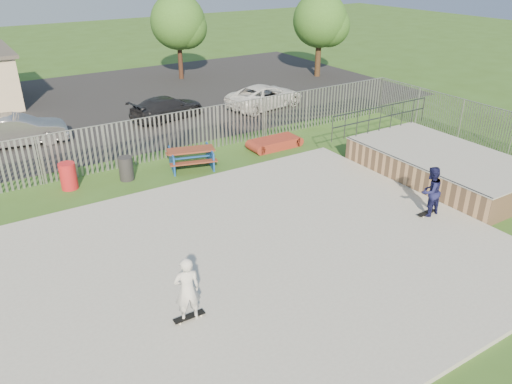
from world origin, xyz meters
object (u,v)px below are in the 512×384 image
trash_bin_grey (126,169)px  car_dark (167,108)px  car_silver (18,130)px  trash_bin_red (68,176)px  skater_navy (430,191)px  tree_mid (178,22)px  skater_white (187,290)px  car_white (265,96)px  funbox (275,143)px  picnic_table (191,158)px  tree_right (320,20)px

trash_bin_grey → car_dark: 8.07m
car_silver → car_dark: 7.56m
trash_bin_red → skater_navy: 13.30m
tree_mid → skater_white: tree_mid is taller
car_dark → car_white: 5.80m
car_silver → car_dark: (7.56, 0.10, -0.10)m
car_dark → skater_navy: bearing=177.8°
car_silver → trash_bin_red: bearing=-164.8°
car_white → skater_navy: size_ratio=2.74×
funbox → tree_mid: size_ratio=0.37×
car_dark → car_white: car_white is taller
trash_bin_grey → car_white: size_ratio=0.20×
trash_bin_red → tree_mid: 18.92m
skater_navy → car_silver: bearing=-58.1°
tree_mid → skater_white: size_ratio=3.33×
picnic_table → skater_white: skater_white is taller
car_silver → skater_white: bearing=-167.3°
trash_bin_red → tree_right: bearing=26.5°
picnic_table → tree_mid: 17.00m
trash_bin_grey → car_silver: bearing=114.3°
trash_bin_red → car_silver: 6.21m
car_dark → tree_mid: tree_mid is taller
picnic_table → car_white: size_ratio=0.48×
trash_bin_red → car_silver: (-0.79, 6.16, 0.22)m
car_white → skater_white: (-11.94, -14.81, 0.34)m
car_silver → tree_right: size_ratio=0.75×
trash_bin_red → trash_bin_grey: (2.15, -0.37, -0.04)m
trash_bin_grey → tree_right: size_ratio=0.16×
car_dark → skater_white: 17.01m
trash_bin_red → skater_white: bearing=-86.8°
tree_right → trash_bin_grey: bearing=-150.0°
tree_mid → car_white: bearing=-83.7°
picnic_table → car_silver: (-5.69, 6.77, 0.32)m
funbox → trash_bin_red: trash_bin_red is taller
trash_bin_grey → tree_right: (18.06, 10.44, 3.45)m
skater_white → tree_right: bearing=-124.1°
picnic_table → trash_bin_red: bearing=-171.3°
skater_navy → skater_white: 9.25m
car_white → car_silver: bearing=77.5°
trash_bin_red → skater_navy: size_ratio=0.60×
funbox → tree_right: 15.71m
funbox → car_silver: 12.06m
picnic_table → car_white: (7.58, 5.86, 0.26)m
funbox → car_white: (3.25, 5.77, 0.47)m
picnic_table → skater_navy: size_ratio=1.33×
car_dark → car_white: size_ratio=0.89×
trash_bin_grey → skater_white: bearing=-99.9°
trash_bin_red → car_white: (12.48, 5.24, 0.16)m
trash_bin_grey → tree_mid: size_ratio=0.17×
funbox → car_white: bearing=60.6°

